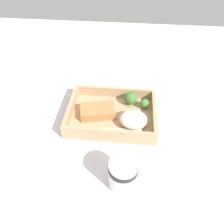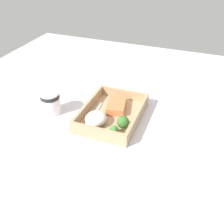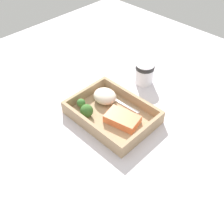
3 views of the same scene
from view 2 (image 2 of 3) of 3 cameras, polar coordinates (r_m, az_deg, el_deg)
ground_plane at (r=101.72cm, az=0.00°, el=-1.72°), size 160.00×160.00×2.00cm
takeout_tray at (r=100.78cm, az=0.00°, el=-0.98°), size 28.83×21.22×1.20cm
tray_rim at (r=99.34cm, az=0.00°, el=0.20°), size 28.83×21.22×3.83cm
salmon_fillet at (r=103.31cm, az=1.08°, el=1.37°), size 12.40×9.10×2.89cm
mashed_potatoes at (r=94.91cm, az=-3.53°, el=-1.45°), size 8.81×7.75×4.57cm
broccoli_floret_1 at (r=92.81cm, az=2.37°, el=-2.22°), size 4.48×4.48×4.78cm
broccoli_floret_2 at (r=89.89cm, az=0.41°, el=-3.96°), size 3.07×3.07×3.62cm
fork at (r=100.04cm, az=-4.19°, el=-0.82°), size 15.88×2.74×0.44cm
paper_cup at (r=104.17cm, az=-13.21°, el=2.12°), size 7.40×7.40×8.72cm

